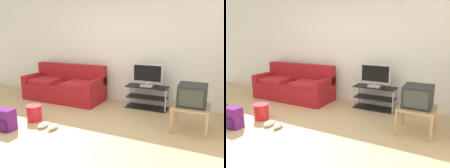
# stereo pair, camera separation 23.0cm
# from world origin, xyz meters

# --- Properties ---
(ground_plane) EXTENTS (9.00, 9.80, 0.02)m
(ground_plane) POSITION_xyz_m (0.00, 0.00, -0.01)
(ground_plane) COLOR tan
(wall_back) EXTENTS (9.00, 0.10, 2.70)m
(wall_back) POSITION_xyz_m (0.00, 2.45, 1.35)
(wall_back) COLOR silver
(wall_back) RESTS_ON ground_plane
(couch) EXTENTS (1.96, 0.84, 0.85)m
(couch) POSITION_xyz_m (-1.07, 1.91, 0.32)
(couch) COLOR maroon
(couch) RESTS_ON ground_plane
(tv_stand) EXTENTS (0.91, 0.37, 0.50)m
(tv_stand) POSITION_xyz_m (0.97, 2.10, 0.25)
(tv_stand) COLOR black
(tv_stand) RESTS_ON ground_plane
(flat_tv) EXTENTS (0.65, 0.22, 0.49)m
(flat_tv) POSITION_xyz_m (0.97, 2.08, 0.74)
(flat_tv) COLOR #B2B2B7
(flat_tv) RESTS_ON tv_stand
(side_table) EXTENTS (0.59, 0.59, 0.44)m
(side_table) POSITION_xyz_m (1.97, 1.26, 0.38)
(side_table) COLOR tan
(side_table) RESTS_ON ground_plane
(crt_tv) EXTENTS (0.45, 0.44, 0.36)m
(crt_tv) POSITION_xyz_m (1.97, 1.28, 0.62)
(crt_tv) COLOR #232326
(crt_tv) RESTS_ON side_table
(backpack) EXTENTS (0.27, 0.27, 0.37)m
(backpack) POSITION_xyz_m (-0.86, -0.03, 0.18)
(backpack) COLOR #661E70
(backpack) RESTS_ON ground_plane
(cleaning_bucket) EXTENTS (0.29, 0.29, 0.30)m
(cleaning_bucket) POSITION_xyz_m (-0.75, 0.49, 0.16)
(cleaning_bucket) COLOR red
(cleaning_bucket) RESTS_ON ground_plane
(sneakers_pair) EXTENTS (0.33, 0.27, 0.09)m
(sneakers_pair) POSITION_xyz_m (-0.27, 0.31, 0.04)
(sneakers_pair) COLOR white
(sneakers_pair) RESTS_ON ground_plane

